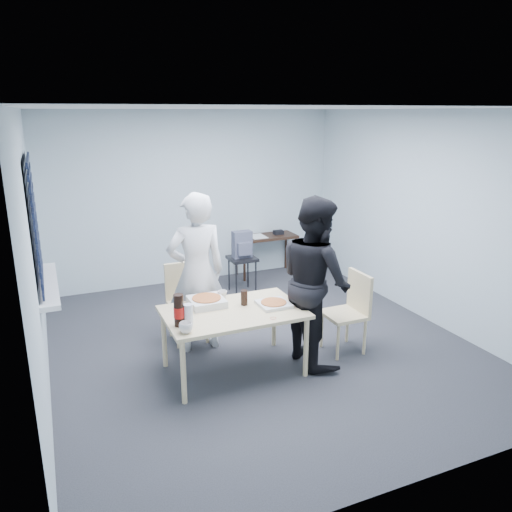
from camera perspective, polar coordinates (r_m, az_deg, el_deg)
name	(u,v)px	position (r m, az deg, el deg)	size (l,w,h in m)	color
room	(37,232)	(5.32, -23.70, 2.58)	(5.00, 5.00, 5.00)	#2A292E
dining_table	(233,316)	(5.01, -2.59, -6.88)	(1.37, 0.87, 0.67)	beige
chair_far	(185,296)	(5.85, -8.07, -4.52)	(0.42, 0.42, 0.89)	beige
chair_right	(351,306)	(5.59, 10.79, -5.69)	(0.42, 0.42, 0.89)	beige
person_white	(197,273)	(5.44, -6.79, -1.94)	(0.65, 0.42, 1.77)	silver
person_black	(315,281)	(5.20, 6.78, -2.82)	(0.86, 0.47, 1.77)	black
side_table	(266,240)	(8.02, 1.16, 1.80)	(0.98, 0.43, 0.65)	black
stool	(242,264)	(7.27, -1.59, -0.96)	(0.38, 0.38, 0.53)	black
backpack	(242,245)	(7.18, -1.57, 1.29)	(0.28, 0.20, 0.39)	#545663
pizza_box_a	(207,301)	(5.12, -5.66, -5.18)	(0.35, 0.35, 0.09)	silver
pizza_box_b	(274,304)	(5.09, 2.03, -5.47)	(0.31, 0.31, 0.04)	silver
mug_a	(186,328)	(4.53, -8.01, -8.11)	(0.12, 0.12, 0.10)	silver
mug_b	(222,295)	(5.26, -3.87, -4.47)	(0.10, 0.10, 0.09)	silver
cola_glass	(244,298)	(5.09, -1.36, -4.78)	(0.07, 0.07, 0.16)	black
soda_bottle	(179,311)	(4.64, -8.81, -6.21)	(0.10, 0.10, 0.31)	black
plastic_cups	(188,315)	(4.66, -7.73, -6.66)	(0.08, 0.08, 0.20)	silver
rubber_band	(273,318)	(4.80, 1.98, -7.12)	(0.06, 0.06, 0.00)	red
papers	(258,236)	(7.94, 0.17, 2.26)	(0.24, 0.33, 0.01)	white
black_box	(278,232)	(8.09, 2.57, 2.72)	(0.15, 0.11, 0.07)	black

